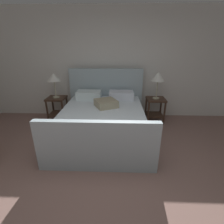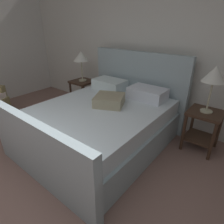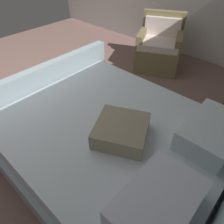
{
  "view_description": "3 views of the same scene",
  "coord_description": "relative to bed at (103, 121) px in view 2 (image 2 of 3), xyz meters",
  "views": [
    {
      "loc": [
        0.15,
        -1.47,
        1.78
      ],
      "look_at": [
        0.04,
        1.46,
        0.61
      ],
      "focal_mm": 26.71,
      "sensor_mm": 36.0,
      "label": 1
    },
    {
      "loc": [
        1.52,
        -0.21,
        1.71
      ],
      "look_at": [
        -0.02,
        1.71,
        0.54
      ],
      "focal_mm": 30.27,
      "sensor_mm": 36.0,
      "label": 2
    },
    {
      "loc": [
        0.81,
        2.46,
        1.87
      ],
      "look_at": [
        -0.18,
        1.56,
        0.72
      ],
      "focal_mm": 33.11,
      "sensor_mm": 36.0,
      "label": 3
    }
  ],
  "objects": [
    {
      "name": "nightstand_right",
      "position": [
        1.22,
        0.76,
        0.04
      ],
      "size": [
        0.44,
        0.44,
        0.6
      ],
      "color": "#3D281C",
      "rests_on": "ground"
    },
    {
      "name": "nightstand_left",
      "position": [
        -1.22,
        0.76,
        0.04
      ],
      "size": [
        0.44,
        0.44,
        0.6
      ],
      "color": "#3D281C",
      "rests_on": "ground"
    },
    {
      "name": "wall_back",
      "position": [
        0.15,
        1.22,
        0.97
      ],
      "size": [
        6.47,
        0.12,
        2.65
      ],
      "primitive_type": "cube",
      "color": "silver",
      "rests_on": "ground"
    },
    {
      "name": "bed",
      "position": [
        0.0,
        0.0,
        0.0
      ],
      "size": [
        1.8,
        2.13,
        1.27
      ],
      "color": "#99ACB4",
      "rests_on": "ground"
    },
    {
      "name": "table_lamp_right",
      "position": [
        1.22,
        0.76,
        0.75
      ],
      "size": [
        0.3,
        0.3,
        0.62
      ],
      "color": "#B7B293",
      "rests_on": "nightstand_right"
    },
    {
      "name": "table_lamp_left",
      "position": [
        -1.22,
        0.76,
        0.72
      ],
      "size": [
        0.3,
        0.3,
        0.59
      ],
      "color": "#B7B293",
      "rests_on": "nightstand_left"
    }
  ]
}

